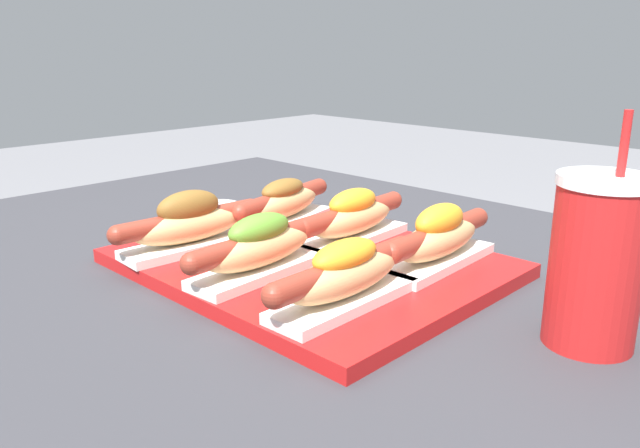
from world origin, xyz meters
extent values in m
cube|color=red|center=(0.01, -0.04, 0.73)|extent=(0.46, 0.37, 0.02)
cube|color=white|center=(-0.13, -0.13, 0.74)|extent=(0.07, 0.19, 0.01)
ellipsoid|color=tan|center=(-0.13, -0.13, 0.77)|extent=(0.06, 0.17, 0.04)
cylinder|color=maroon|center=(-0.13, -0.13, 0.78)|extent=(0.04, 0.20, 0.03)
sphere|color=maroon|center=(-0.13, -0.23, 0.78)|extent=(0.03, 0.03, 0.03)
sphere|color=maroon|center=(-0.12, -0.03, 0.78)|extent=(0.03, 0.03, 0.03)
ellipsoid|color=brown|center=(-0.13, -0.13, 0.80)|extent=(0.05, 0.09, 0.04)
cube|color=white|center=(0.01, -0.12, 0.74)|extent=(0.07, 0.19, 0.01)
ellipsoid|color=tan|center=(0.01, -0.12, 0.77)|extent=(0.06, 0.17, 0.04)
cylinder|color=maroon|center=(0.01, -0.12, 0.78)|extent=(0.04, 0.20, 0.03)
sphere|color=maroon|center=(0.02, -0.23, 0.78)|extent=(0.03, 0.03, 0.03)
sphere|color=maroon|center=(0.01, -0.02, 0.78)|extent=(0.03, 0.03, 0.03)
ellipsoid|color=#5B992D|center=(0.01, -0.12, 0.79)|extent=(0.05, 0.09, 0.04)
cube|color=white|center=(0.15, -0.12, 0.74)|extent=(0.06, 0.19, 0.01)
ellipsoid|color=tan|center=(0.15, -0.12, 0.77)|extent=(0.05, 0.17, 0.04)
cylinder|color=maroon|center=(0.15, -0.12, 0.78)|extent=(0.03, 0.20, 0.03)
sphere|color=maroon|center=(0.15, -0.22, 0.78)|extent=(0.03, 0.03, 0.03)
sphere|color=maroon|center=(0.15, -0.02, 0.78)|extent=(0.03, 0.03, 0.03)
ellipsoid|color=gold|center=(0.15, -0.12, 0.79)|extent=(0.04, 0.09, 0.03)
cube|color=white|center=(-0.13, 0.04, 0.74)|extent=(0.10, 0.20, 0.01)
ellipsoid|color=tan|center=(-0.13, 0.04, 0.77)|extent=(0.08, 0.17, 0.04)
cylinder|color=maroon|center=(-0.13, 0.04, 0.78)|extent=(0.06, 0.20, 0.03)
sphere|color=maroon|center=(-0.11, -0.06, 0.78)|extent=(0.03, 0.03, 0.03)
sphere|color=maroon|center=(-0.15, 0.14, 0.78)|extent=(0.03, 0.03, 0.03)
ellipsoid|color=brown|center=(-0.13, 0.04, 0.79)|extent=(0.06, 0.10, 0.03)
cube|color=white|center=(0.01, 0.05, 0.74)|extent=(0.07, 0.19, 0.01)
ellipsoid|color=tan|center=(0.01, 0.05, 0.77)|extent=(0.06, 0.17, 0.04)
cylinder|color=maroon|center=(0.01, 0.05, 0.78)|extent=(0.04, 0.20, 0.03)
sphere|color=maroon|center=(0.01, -0.05, 0.78)|extent=(0.03, 0.03, 0.03)
sphere|color=maroon|center=(0.00, 0.15, 0.78)|extent=(0.03, 0.03, 0.03)
ellipsoid|color=gold|center=(0.01, 0.05, 0.79)|extent=(0.04, 0.09, 0.04)
cube|color=white|center=(0.15, 0.05, 0.74)|extent=(0.07, 0.19, 0.01)
ellipsoid|color=tan|center=(0.15, 0.05, 0.77)|extent=(0.06, 0.17, 0.04)
cylinder|color=maroon|center=(0.15, 0.05, 0.78)|extent=(0.04, 0.20, 0.03)
sphere|color=maroon|center=(0.15, -0.05, 0.78)|extent=(0.03, 0.03, 0.03)
sphere|color=maroon|center=(0.14, 0.15, 0.78)|extent=(0.03, 0.03, 0.03)
ellipsoid|color=gold|center=(0.15, 0.05, 0.79)|extent=(0.04, 0.09, 0.04)
cylinder|color=silver|center=(-0.28, 0.03, 0.73)|extent=(0.08, 0.08, 0.02)
cylinder|color=yellow|center=(-0.28, 0.03, 0.74)|extent=(0.06, 0.06, 0.01)
cylinder|color=red|center=(0.35, 0.01, 0.80)|extent=(0.09, 0.09, 0.16)
cylinder|color=white|center=(0.35, 0.01, 0.88)|extent=(0.09, 0.09, 0.01)
cylinder|color=red|center=(0.37, 0.01, 0.92)|extent=(0.01, 0.01, 0.06)
camera|label=1|loc=(0.56, -0.58, 1.00)|focal=35.00mm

